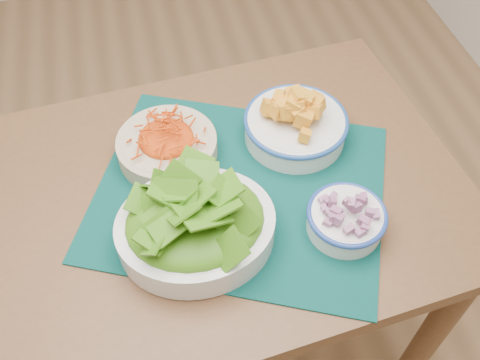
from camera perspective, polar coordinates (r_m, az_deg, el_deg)
The scene contains 7 objects.
ground at distance 1.76m, azimuth -13.14°, elevation -16.66°, with size 4.00×4.00×0.00m, color #A77A50.
table at distance 1.16m, azimuth -3.90°, elevation -4.85°, with size 1.12×0.80×0.75m.
placemat at distance 1.07m, azimuth 0.00°, elevation -1.08°, with size 0.56×0.46×0.00m, color #022927.
carrot_bowl at distance 1.11m, azimuth -7.82°, elevation 3.92°, with size 0.22×0.22×0.08m.
squash_bowl at distance 1.13m, azimuth 6.00°, elevation 6.33°, with size 0.27×0.27×0.10m.
lettuce_bowl at distance 0.95m, azimuth -4.81°, elevation -4.37°, with size 0.29×0.25×0.13m.
onion_bowl at distance 1.00m, azimuth 11.29°, elevation -3.86°, with size 0.15×0.15×0.07m.
Camera 1 is at (0.23, -0.70, 1.60)m, focal length 40.00 mm.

